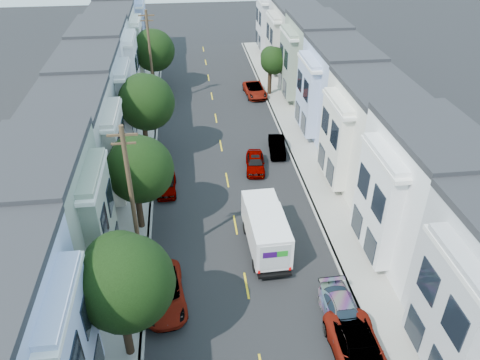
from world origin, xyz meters
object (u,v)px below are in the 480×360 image
object	(u,v)px
parked_right_a	(359,353)
parked_right_b	(343,314)
tree_b	(124,283)
fedex_truck	(266,229)
parked_right_c	(277,146)
tree_d	(145,103)
tree_c	(139,170)
parked_left_d	(166,184)
parked_right_d	(255,90)
utility_pole_far	(151,60)
utility_pole_near	(133,205)
lead_sedan	(255,163)
tree_far_r	(273,61)
tree_e	(153,51)
parked_left_c	(164,293)

from	to	relation	value
parked_right_a	parked_right_b	size ratio (longest dim) A/B	1.21
tree_b	fedex_truck	distance (m)	11.34
tree_b	parked_right_c	distance (m)	23.44
tree_d	fedex_truck	bearing A→B (deg)	-58.97
tree_d	parked_right_c	xyz separation A→B (m)	(11.20, -0.47, -4.60)
tree_c	parked_left_d	size ratio (longest dim) A/B	1.77
parked_right_b	parked_right_c	world-z (taller)	parked_right_b
parked_right_b	parked_right_d	size ratio (longest dim) A/B	0.94
utility_pole_far	parked_right_d	bearing A→B (deg)	8.15
tree_c	utility_pole_near	bearing A→B (deg)	-89.97
tree_c	tree_d	size ratio (longest dim) A/B	0.92
tree_d	parked_right_d	bearing A→B (deg)	49.36
utility_pole_far	tree_d	bearing A→B (deg)	-90.01
tree_b	lead_sedan	bearing A→B (deg)	63.19
utility_pole_near	lead_sedan	world-z (taller)	utility_pole_near
tree_far_r	parked_right_b	xyz separation A→B (m)	(-1.99, -33.13, -3.26)
tree_b	lead_sedan	world-z (taller)	tree_b
tree_far_r	utility_pole_near	world-z (taller)	utility_pole_near
utility_pole_near	fedex_truck	bearing A→B (deg)	9.12
lead_sedan	utility_pole_far	bearing A→B (deg)	127.62
parked_left_d	parked_right_d	size ratio (longest dim) A/B	0.84
parked_right_b	utility_pole_near	bearing A→B (deg)	152.14
tree_far_r	parked_right_d	bearing A→B (deg)	-177.03
fedex_truck	parked_right_a	xyz separation A→B (m)	(3.22, -9.29, -0.87)
tree_c	lead_sedan	distance (m)	11.92
tree_d	fedex_truck	distance (m)	15.90
tree_e	utility_pole_near	world-z (taller)	utility_pole_near
parked_right_b	parked_right_c	xyz separation A→B (m)	(0.00, 19.51, -0.03)
parked_left_c	parked_right_b	world-z (taller)	parked_left_c
parked_left_c	parked_right_b	bearing A→B (deg)	-21.56
parked_right_c	tree_far_r	bearing A→B (deg)	87.60
parked_left_c	parked_right_b	xyz separation A→B (m)	(9.80, -2.75, -0.04)
lead_sedan	parked_left_c	size ratio (longest dim) A/B	0.80
tree_c	parked_right_d	xyz separation A→B (m)	(11.20, 23.07, -4.10)
parked_left_d	lead_sedan	bearing A→B (deg)	17.19
tree_e	parked_right_d	size ratio (longest dim) A/B	1.49
tree_c	tree_d	world-z (taller)	tree_d
utility_pole_near	parked_left_d	distance (m)	10.22
parked_right_b	tree_e	bearing A→B (deg)	105.21
parked_left_c	tree_far_r	bearing A→B (deg)	62.89
tree_c	parked_right_a	xyz separation A→B (m)	(11.20, -12.54, -4.00)
utility_pole_far	parked_right_d	size ratio (longest dim) A/B	2.11
lead_sedan	parked_right_b	distance (m)	17.01
tree_d	fedex_truck	xyz separation A→B (m)	(7.98, -13.27, -3.62)
utility_pole_far	parked_right_a	bearing A→B (deg)	-71.77
tree_c	utility_pole_far	xyz separation A→B (m)	(0.00, 21.47, 0.40)
parked_left_c	parked_left_d	bearing A→B (deg)	84.11
parked_left_c	parked_right_c	world-z (taller)	parked_left_c
tree_far_r	parked_right_b	world-z (taller)	tree_far_r
lead_sedan	parked_right_a	distance (m)	19.58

